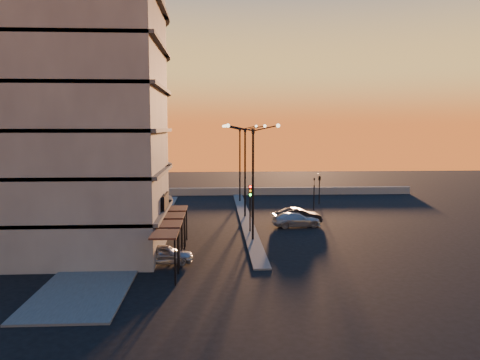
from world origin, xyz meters
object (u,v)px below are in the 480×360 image
car_hatchback (165,254)px  car_wagon (296,220)px  traffic_light_main (250,200)px  streetlamp_mid (245,163)px  car_sedan (298,216)px

car_hatchback → car_wagon: (11.00, 11.28, 0.01)m
car_hatchback → traffic_light_main: bearing=-34.7°
streetlamp_mid → traffic_light_main: streetlamp_mid is taller
car_wagon → traffic_light_main: bearing=111.5°
streetlamp_mid → car_hatchback: 18.03m
streetlamp_mid → car_wagon: bearing=-46.8°
traffic_light_main → car_sedan: (4.95, 3.85, -2.17)m
streetlamp_mid → car_hatchback: size_ratio=2.48×
car_wagon → car_hatchback: bearing=129.9°
streetlamp_mid → car_sedan: bearing=-33.6°
car_hatchback → car_sedan: car_sedan is taller
traffic_light_main → car_sedan: size_ratio=0.97×
traffic_light_main → car_wagon: bearing=27.4°
car_sedan → car_wagon: size_ratio=0.96×
car_hatchback → car_wagon: size_ratio=0.84×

